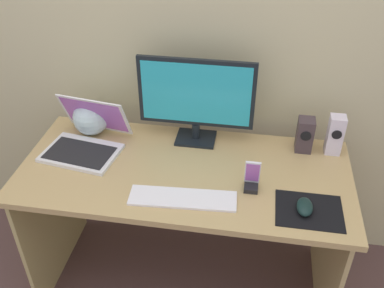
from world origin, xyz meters
name	(u,v)px	position (x,y,z in m)	size (l,w,h in m)	color
ground_plane	(186,278)	(0.00, 0.00, 0.00)	(8.00, 8.00, 0.00)	#513938
wall_back	(200,14)	(0.00, 0.42, 1.25)	(6.00, 0.04, 2.50)	#BEB68E
desk	(185,196)	(0.00, 0.00, 0.57)	(1.40, 0.64, 0.72)	tan
monitor	(196,98)	(0.01, 0.23, 0.94)	(0.51, 0.14, 0.40)	black
speaker_right	(335,135)	(0.63, 0.23, 0.81)	(0.07, 0.07, 0.18)	silver
speaker_near_monitor	(305,135)	(0.50, 0.23, 0.80)	(0.07, 0.08, 0.16)	#3E3137
laptop	(86,140)	(-0.46, 0.08, 0.77)	(0.36, 0.36, 0.22)	silver
fishbowl	(91,118)	(-0.48, 0.21, 0.80)	(0.17, 0.17, 0.17)	silver
keyboard_external	(183,198)	(0.03, -0.18, 0.73)	(0.42, 0.11, 0.01)	white
mousepad	(309,211)	(0.51, -0.17, 0.72)	(0.25, 0.20, 0.00)	black
mouse	(305,207)	(0.49, -0.17, 0.74)	(0.06, 0.10, 0.04)	black
phone_in_dock	(252,179)	(0.28, -0.08, 0.77)	(0.06, 0.06, 0.14)	black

